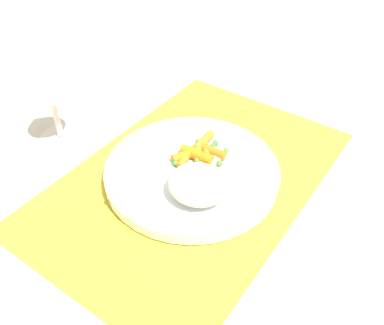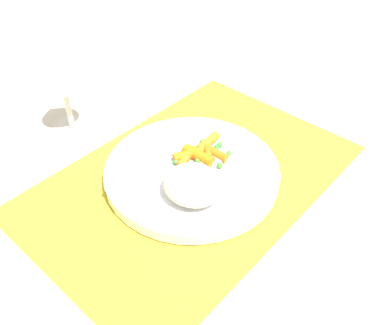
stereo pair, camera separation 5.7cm
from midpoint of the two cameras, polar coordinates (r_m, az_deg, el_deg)
name	(u,v)px [view 1 (the left image)]	position (r m, az deg, el deg)	size (l,w,h in m)	color
ground_plane	(192,179)	(0.66, -2.47, -2.35)	(2.40, 2.40, 0.00)	beige
placemat	(192,178)	(0.66, -2.48, -2.16)	(0.51, 0.33, 0.01)	gold
plate	(192,172)	(0.65, -2.51, -1.37)	(0.27, 0.27, 0.02)	white
rice_mound	(198,184)	(0.59, -1.96, -3.05)	(0.08, 0.09, 0.04)	beige
carrot_portion	(198,151)	(0.67, -1.66, 1.46)	(0.10, 0.07, 0.02)	orange
pea_scatter	(200,156)	(0.66, -1.39, 0.84)	(0.09, 0.07, 0.01)	#55B242
fork	(182,169)	(0.64, -3.90, -1.03)	(0.18, 0.10, 0.01)	silver
wine_glass	(46,78)	(0.73, -21.18, 10.49)	(0.07, 0.07, 0.16)	silver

